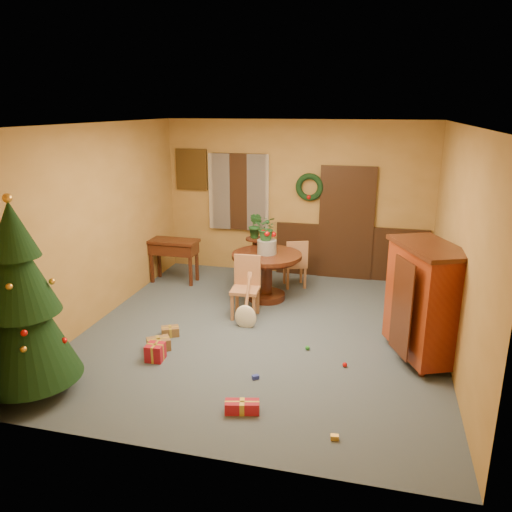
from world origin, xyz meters
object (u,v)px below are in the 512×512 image
(chair_near, at_px, (246,284))
(writing_desk, at_px, (174,250))
(christmas_tree, at_px, (22,304))
(sideboard, at_px, (425,299))
(dining_table, at_px, (267,267))

(chair_near, bearing_deg, writing_desk, 144.79)
(christmas_tree, bearing_deg, chair_near, 56.70)
(christmas_tree, distance_m, sideboard, 4.71)
(christmas_tree, height_order, writing_desk, christmas_tree)
(chair_near, distance_m, christmas_tree, 3.27)
(dining_table, height_order, chair_near, chair_near)
(christmas_tree, relative_size, writing_desk, 2.54)
(writing_desk, relative_size, sideboard, 0.59)
(chair_near, bearing_deg, christmas_tree, -123.30)
(christmas_tree, bearing_deg, sideboard, 23.93)
(chair_near, bearing_deg, sideboard, -17.20)
(christmas_tree, relative_size, sideboard, 1.51)
(dining_table, bearing_deg, chair_near, -102.01)
(dining_table, distance_m, chair_near, 0.75)
(dining_table, distance_m, writing_desk, 1.90)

